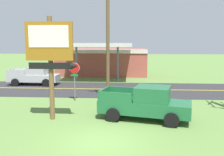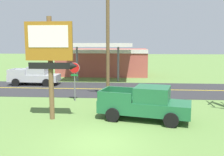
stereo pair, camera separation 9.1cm
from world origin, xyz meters
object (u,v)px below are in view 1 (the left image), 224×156
Objects in this scene: motel_sign at (51,52)px; gas_station at (102,61)px; pickup_silver_on_road at (35,76)px; stop_sign at (74,75)px; utility_pole at (108,36)px; pickup_green_parked_on_lawn at (146,103)px.

gas_station is (0.66, 20.64, -2.00)m from motel_sign.
motel_sign is 0.49× the size of gas_station.
stop_sign is at bearing -50.33° from pickup_silver_on_road.
stop_sign is at bearing 87.14° from motel_sign.
pickup_silver_on_road is at bearing 140.09° from utility_pole.
utility_pole is 1.80× the size of pickup_silver_on_road.
utility_pole is 11.65m from pickup_silver_on_road.
motel_sign reaches higher than pickup_green_parked_on_lawn.
stop_sign is 0.25× the size of gas_station.
motel_sign is 5.68m from utility_pole.
utility_pole reaches higher than motel_sign.
pickup_green_parked_on_lawn is at bearing -76.87° from gas_station.
gas_station is 10.83m from pickup_silver_on_road.
gas_station is at bearing 88.49° from stop_sign.
pickup_silver_on_road is (-10.98, 11.43, 0.00)m from pickup_green_parked_on_lawn.
motel_sign is at bearing -64.69° from pickup_silver_on_road.
gas_station is 2.31× the size of pickup_silver_on_road.
gas_station reaches higher than pickup_silver_on_road.
gas_station reaches higher than pickup_green_parked_on_lawn.
motel_sign is 6.16m from pickup_green_parked_on_lawn.
stop_sign is at bearing 139.55° from pickup_green_parked_on_lawn.
utility_pole is at bearing -82.32° from gas_station.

